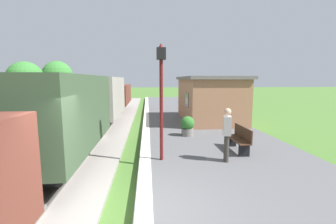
{
  "coord_description": "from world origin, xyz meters",
  "views": [
    {
      "loc": [
        0.5,
        -4.32,
        2.85
      ],
      "look_at": [
        1.36,
        5.37,
        1.48
      ],
      "focal_mm": 24.72,
      "sensor_mm": 36.0,
      "label": 1
    }
  ],
  "objects_px": {
    "person_waiting": "(227,133)",
    "tree_field_distant": "(58,76)",
    "potted_planter": "(188,126)",
    "bench_near_hut": "(239,139)",
    "tree_field_left": "(26,79)",
    "bench_down_platform": "(188,106)",
    "station_hut": "(209,98)",
    "lamp_post_near": "(161,81)",
    "freight_train": "(83,108)"
  },
  "relations": [
    {
      "from": "person_waiting",
      "to": "tree_field_distant",
      "type": "bearing_deg",
      "value": -41.51
    },
    {
      "from": "potted_planter",
      "to": "tree_field_distant",
      "type": "xyz_separation_m",
      "value": [
        -10.99,
        14.46,
        2.48
      ]
    },
    {
      "from": "bench_near_hut",
      "to": "tree_field_left",
      "type": "distance_m",
      "value": 17.58
    },
    {
      "from": "bench_down_platform",
      "to": "tree_field_distant",
      "type": "distance_m",
      "value": 14.23
    },
    {
      "from": "station_hut",
      "to": "tree_field_distant",
      "type": "height_order",
      "value": "tree_field_distant"
    },
    {
      "from": "bench_down_platform",
      "to": "potted_planter",
      "type": "relative_size",
      "value": 1.64
    },
    {
      "from": "person_waiting",
      "to": "lamp_post_near",
      "type": "height_order",
      "value": "lamp_post_near"
    },
    {
      "from": "bench_near_hut",
      "to": "person_waiting",
      "type": "relative_size",
      "value": 0.88
    },
    {
      "from": "freight_train",
      "to": "bench_near_hut",
      "type": "distance_m",
      "value": 6.84
    },
    {
      "from": "freight_train",
      "to": "tree_field_left",
      "type": "distance_m",
      "value": 11.26
    },
    {
      "from": "freight_train",
      "to": "person_waiting",
      "type": "distance_m",
      "value": 6.56
    },
    {
      "from": "station_hut",
      "to": "potted_planter",
      "type": "xyz_separation_m",
      "value": [
        -2.06,
        -3.96,
        -0.93
      ]
    },
    {
      "from": "bench_near_hut",
      "to": "lamp_post_near",
      "type": "height_order",
      "value": "lamp_post_near"
    },
    {
      "from": "freight_train",
      "to": "tree_field_distant",
      "type": "distance_m",
      "value": 15.61
    },
    {
      "from": "tree_field_left",
      "to": "tree_field_distant",
      "type": "distance_m",
      "value": 5.35
    },
    {
      "from": "bench_down_platform",
      "to": "tree_field_distant",
      "type": "relative_size",
      "value": 0.32
    },
    {
      "from": "station_hut",
      "to": "lamp_post_near",
      "type": "height_order",
      "value": "lamp_post_near"
    },
    {
      "from": "freight_train",
      "to": "bench_near_hut",
      "type": "relative_size",
      "value": 17.33
    },
    {
      "from": "potted_planter",
      "to": "tree_field_left",
      "type": "bearing_deg",
      "value": 141.57
    },
    {
      "from": "freight_train",
      "to": "tree_field_distant",
      "type": "bearing_deg",
      "value": 113.78
    },
    {
      "from": "bench_near_hut",
      "to": "tree_field_left",
      "type": "xyz_separation_m",
      "value": [
        -13.0,
        11.64,
        2.14
      ]
    },
    {
      "from": "potted_planter",
      "to": "lamp_post_near",
      "type": "bearing_deg",
      "value": -114.01
    },
    {
      "from": "bench_down_platform",
      "to": "lamp_post_near",
      "type": "relative_size",
      "value": 0.41
    },
    {
      "from": "freight_train",
      "to": "tree_field_left",
      "type": "xyz_separation_m",
      "value": [
        -6.79,
        8.89,
        1.3
      ]
    },
    {
      "from": "bench_down_platform",
      "to": "tree_field_distant",
      "type": "height_order",
      "value": "tree_field_distant"
    },
    {
      "from": "station_hut",
      "to": "lamp_post_near",
      "type": "distance_m",
      "value": 8.0
    },
    {
      "from": "lamp_post_near",
      "to": "tree_field_distant",
      "type": "height_order",
      "value": "tree_field_distant"
    },
    {
      "from": "person_waiting",
      "to": "tree_field_left",
      "type": "height_order",
      "value": "tree_field_left"
    },
    {
      "from": "person_waiting",
      "to": "tree_field_left",
      "type": "xyz_separation_m",
      "value": [
        -12.17,
        12.61,
        1.67
      ]
    },
    {
      "from": "lamp_post_near",
      "to": "potted_planter",
      "type": "bearing_deg",
      "value": 65.99
    },
    {
      "from": "potted_planter",
      "to": "tree_field_left",
      "type": "xyz_separation_m",
      "value": [
        -11.52,
        9.14,
        2.13
      ]
    },
    {
      "from": "bench_down_platform",
      "to": "potted_planter",
      "type": "distance_m",
      "value": 8.21
    },
    {
      "from": "station_hut",
      "to": "tree_field_distant",
      "type": "xyz_separation_m",
      "value": [
        -13.06,
        10.5,
        1.55
      ]
    },
    {
      "from": "tree_field_distant",
      "to": "person_waiting",
      "type": "bearing_deg",
      "value": -56.99
    },
    {
      "from": "tree_field_distant",
      "to": "bench_down_platform",
      "type": "bearing_deg",
      "value": -27.1
    },
    {
      "from": "bench_down_platform",
      "to": "person_waiting",
      "type": "distance_m",
      "value": 11.58
    },
    {
      "from": "station_hut",
      "to": "lamp_post_near",
      "type": "xyz_separation_m",
      "value": [
        -3.47,
        -7.11,
        1.15
      ]
    },
    {
      "from": "bench_down_platform",
      "to": "person_waiting",
      "type": "bearing_deg",
      "value": -94.1
    },
    {
      "from": "person_waiting",
      "to": "bench_down_platform",
      "type": "bearing_deg",
      "value": -78.61
    },
    {
      "from": "bench_near_hut",
      "to": "tree_field_distant",
      "type": "height_order",
      "value": "tree_field_distant"
    },
    {
      "from": "station_hut",
      "to": "person_waiting",
      "type": "relative_size",
      "value": 3.39
    },
    {
      "from": "person_waiting",
      "to": "station_hut",
      "type": "bearing_deg",
      "value": -85.29
    },
    {
      "from": "tree_field_distant",
      "to": "bench_near_hut",
      "type": "bearing_deg",
      "value": -53.66
    },
    {
      "from": "bench_down_platform",
      "to": "tree_field_distant",
      "type": "bearing_deg",
      "value": 152.9
    },
    {
      "from": "station_hut",
      "to": "bench_near_hut",
      "type": "xyz_separation_m",
      "value": [
        -0.59,
        -6.46,
        -0.93
      ]
    },
    {
      "from": "bench_down_platform",
      "to": "potted_planter",
      "type": "bearing_deg",
      "value": -100.37
    },
    {
      "from": "freight_train",
      "to": "tree_field_distant",
      "type": "height_order",
      "value": "tree_field_distant"
    },
    {
      "from": "bench_down_platform",
      "to": "tree_field_left",
      "type": "height_order",
      "value": "tree_field_left"
    },
    {
      "from": "potted_planter",
      "to": "lamp_post_near",
      "type": "distance_m",
      "value": 4.03
    },
    {
      "from": "tree_field_left",
      "to": "bench_down_platform",
      "type": "bearing_deg",
      "value": -4.7
    }
  ]
}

